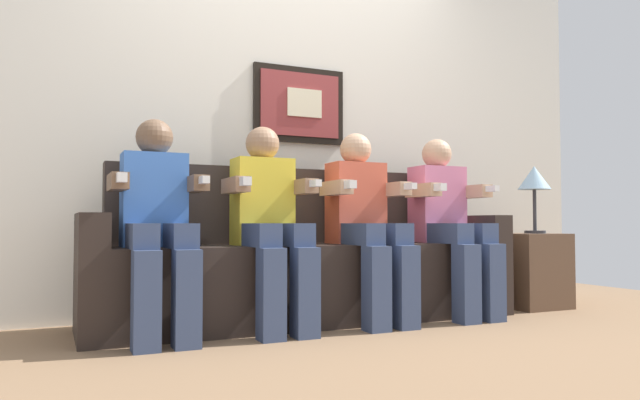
{
  "coord_description": "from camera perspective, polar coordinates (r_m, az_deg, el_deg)",
  "views": [
    {
      "loc": [
        -1.37,
        -2.85,
        0.57
      ],
      "look_at": [
        0.0,
        0.15,
        0.7
      ],
      "focal_mm": 33.13,
      "sensor_mm": 36.0,
      "label": 1
    }
  ],
  "objects": [
    {
      "name": "ground_plane",
      "position": [
        3.21,
        1.14,
        -12.5
      ],
      "size": [
        6.38,
        6.38,
        0.0
      ],
      "primitive_type": "plane",
      "color": "#8C6B4C"
    },
    {
      "name": "back_wall_assembly",
      "position": [
        3.93,
        -3.72,
        8.48
      ],
      "size": [
        4.91,
        0.1,
        2.6
      ],
      "color": "silver",
      "rests_on": "ground_plane"
    },
    {
      "name": "couch",
      "position": [
        3.46,
        -1.23,
        -6.53
      ],
      "size": [
        2.51,
        0.58,
        0.9
      ],
      "color": "#2D231E",
      "rests_on": "ground_plane"
    },
    {
      "name": "person_leftmost",
      "position": [
        3.04,
        -15.43,
        -1.51
      ],
      "size": [
        0.46,
        0.56,
        1.11
      ],
      "color": "#3F72CC",
      "rests_on": "ground_plane"
    },
    {
      "name": "person_left_center",
      "position": [
        3.19,
        -4.9,
        -1.61
      ],
      "size": [
        0.46,
        0.56,
        1.11
      ],
      "color": "yellow",
      "rests_on": "ground_plane"
    },
    {
      "name": "person_right_center",
      "position": [
        3.43,
        4.43,
        -1.65
      ],
      "size": [
        0.46,
        0.56,
        1.11
      ],
      "color": "#D8593F",
      "rests_on": "ground_plane"
    },
    {
      "name": "person_rightmost",
      "position": [
        3.75,
        12.34,
        -1.66
      ],
      "size": [
        0.46,
        0.56,
        1.11
      ],
      "color": "pink",
      "rests_on": "ground_plane"
    },
    {
      "name": "side_table_right",
      "position": [
        4.28,
        19.64,
        -6.41
      ],
      "size": [
        0.4,
        0.4,
        0.5
      ],
      "color": "brown",
      "rests_on": "ground_plane"
    },
    {
      "name": "table_lamp",
      "position": [
        4.28,
        19.99,
        1.74
      ],
      "size": [
        0.22,
        0.22,
        0.46
      ],
      "color": "#333338",
      "rests_on": "side_table_right"
    }
  ]
}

